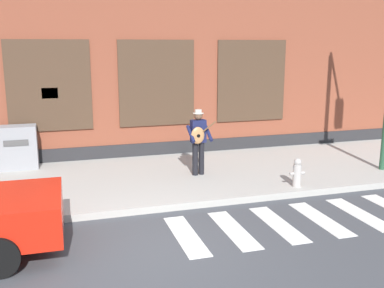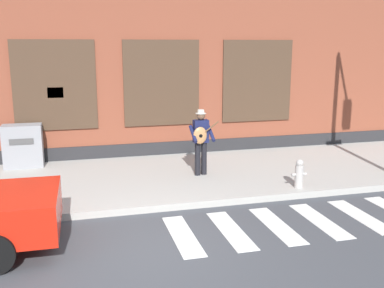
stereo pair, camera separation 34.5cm
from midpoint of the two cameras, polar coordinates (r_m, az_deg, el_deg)
ground_plane at (r=8.02m, az=-6.74°, el=-13.48°), size 160.00×160.00×0.00m
sidewalk at (r=11.69m, az=-10.23°, el=-4.74°), size 28.00×4.46×0.16m
building_backdrop at (r=15.38m, az=-12.56°, el=10.64°), size 28.00×4.06×6.17m
crosswalk at (r=9.43m, az=12.44°, el=-9.58°), size 5.20×1.90×0.01m
busker at (r=11.58m, az=-0.04°, el=0.72°), size 0.72×0.54×1.72m
utility_box at (r=13.24m, az=-22.00°, el=-0.39°), size 1.05×0.57×1.20m
fire_hydrant at (r=11.03m, az=12.33°, el=-3.58°), size 0.38×0.20×0.70m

